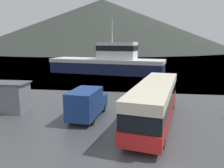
# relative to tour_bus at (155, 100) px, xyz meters

# --- Properties ---
(water_surface) EXTENTS (240.00, 240.00, 0.00)m
(water_surface) POSITION_rel_tour_bus_xyz_m (-0.22, 130.00, -1.77)
(water_surface) COLOR #3D5160
(water_surface) RESTS_ON ground
(hill_backdrop) EXTENTS (210.08, 210.08, 41.61)m
(hill_backdrop) POSITION_rel_tour_bus_xyz_m (-35.38, 174.05, 19.04)
(hill_backdrop) COLOR #2D332D
(hill_backdrop) RESTS_ON ground
(tour_bus) EXTENTS (4.86, 12.30, 3.12)m
(tour_bus) POSITION_rel_tour_bus_xyz_m (0.00, 0.00, 0.00)
(tour_bus) COLOR red
(tour_bus) RESTS_ON ground
(delivery_van) EXTENTS (2.51, 5.38, 2.50)m
(delivery_van) POSITION_rel_tour_bus_xyz_m (-5.50, 0.13, -0.46)
(delivery_van) COLOR navy
(delivery_van) RESTS_ON ground
(fishing_boat) EXTENTS (23.75, 10.25, 10.80)m
(fishing_boat) POSITION_rel_tour_bus_xyz_m (-7.67, 26.71, 0.54)
(fishing_boat) COLOR #19234C
(fishing_boat) RESTS_ON water_surface
(dock_kiosk) EXTENTS (3.35, 2.22, 2.71)m
(dock_kiosk) POSITION_rel_tour_bus_xyz_m (-12.88, 0.91, -0.40)
(dock_kiosk) COLOR slate
(dock_kiosk) RESTS_ON ground
(small_boat) EXTENTS (5.94, 2.44, 1.01)m
(small_boat) POSITION_rel_tour_bus_xyz_m (-21.44, 38.60, -1.26)
(small_boat) COLOR #19234C
(small_boat) RESTS_ON water_surface
(mooring_bollard) EXTENTS (0.31, 0.31, 0.83)m
(mooring_bollard) POSITION_rel_tour_bus_xyz_m (-7.22, 8.42, -1.32)
(mooring_bollard) COLOR #4C4C51
(mooring_bollard) RESTS_ON ground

